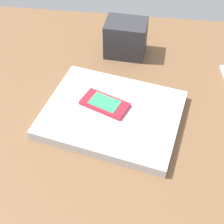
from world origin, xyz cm
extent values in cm
cube|color=brown|center=(0.00, 0.00, 1.50)|extent=(120.00, 80.00, 3.00)
cube|color=#B7BABC|center=(4.04, 5.59, 4.20)|extent=(34.35, 29.14, 2.41)
cube|color=red|center=(5.93, 4.02, 5.83)|extent=(12.01, 8.98, 0.84)
cube|color=#33A566|center=(5.93, 4.02, 6.32)|extent=(7.76, 6.37, 0.14)
cube|color=#2D2D33|center=(3.65, -19.57, 7.92)|extent=(11.51, 8.91, 9.84)
camera|label=1|loc=(-2.51, 54.08, 57.91)|focal=50.89mm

